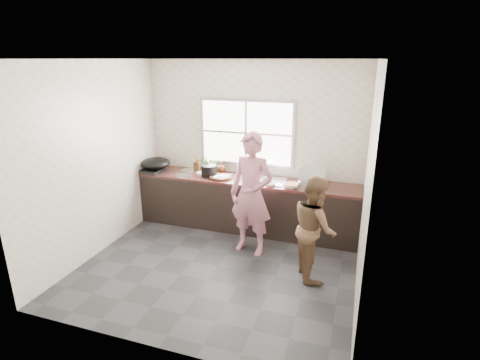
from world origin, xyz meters
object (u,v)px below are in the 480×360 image
(woman, at_px, (251,198))
(black_pot, at_px, (209,171))
(cutting_board, at_px, (221,177))
(plate_food, at_px, (203,173))
(dish_rack, at_px, (314,177))
(pot_lid_right, at_px, (189,170))
(pot_lid_left, at_px, (183,175))
(person_side, at_px, (314,227))
(burner, at_px, (152,171))
(bowl_mince, at_px, (221,178))
(bowl_held, at_px, (271,184))
(bottle_brown_tall, at_px, (197,165))
(bottle_green, at_px, (206,164))
(bowl_crabs, at_px, (291,186))
(bottle_brown_short, at_px, (221,167))
(wok, at_px, (156,163))
(glass_jar, at_px, (210,168))

(woman, distance_m, black_pot, 1.16)
(cutting_board, relative_size, plate_food, 1.76)
(dish_rack, bearing_deg, pot_lid_right, -178.81)
(dish_rack, distance_m, pot_lid_right, 2.16)
(pot_lid_left, bearing_deg, plate_food, 41.94)
(person_side, distance_m, burner, 3.05)
(bowl_mince, bearing_deg, bowl_held, -2.45)
(cutting_board, height_order, bottle_brown_tall, bottle_brown_tall)
(cutting_board, relative_size, bottle_green, 1.23)
(bowl_mince, bearing_deg, burner, 178.56)
(plate_food, distance_m, burner, 0.88)
(woman, height_order, bottle_brown_tall, woman)
(bowl_mince, relative_size, plate_food, 0.98)
(woman, bearing_deg, pot_lid_left, 168.84)
(bowl_crabs, distance_m, bottle_green, 1.54)
(bowl_mince, relative_size, dish_rack, 0.51)
(bottle_brown_short, relative_size, dish_rack, 0.43)
(person_side, height_order, bowl_held, person_side)
(person_side, height_order, bottle_green, person_side)
(cutting_board, relative_size, wok, 0.75)
(bottle_green, height_order, wok, bottle_green)
(woman, height_order, bowl_held, woman)
(woman, distance_m, bowl_mince, 0.87)
(bottle_brown_short, xyz_separation_m, wok, (-1.07, -0.33, 0.07))
(bowl_crabs, height_order, bottle_green, bottle_green)
(person_side, relative_size, bottle_brown_short, 7.94)
(burner, bearing_deg, bowl_mince, -1.44)
(wok, relative_size, pot_lid_left, 1.82)
(bowl_mince, height_order, glass_jar, glass_jar)
(bowl_held, xyz_separation_m, burner, (-2.10, 0.07, -0.00))
(bowl_crabs, relative_size, glass_jar, 1.71)
(plate_food, xyz_separation_m, wok, (-0.79, -0.17, 0.14))
(person_side, height_order, pot_lid_left, person_side)
(glass_jar, xyz_separation_m, pot_lid_right, (-0.35, -0.11, -0.05))
(plate_food, xyz_separation_m, burner, (-0.85, -0.21, 0.02))
(bowl_mince, relative_size, burner, 0.56)
(woman, relative_size, cutting_board, 4.50)
(bottle_brown_short, relative_size, pot_lid_right, 0.60)
(plate_food, height_order, pot_lid_right, plate_food)
(bottle_brown_tall, relative_size, pot_lid_right, 0.74)
(glass_jar, distance_m, dish_rack, 1.83)
(woman, distance_m, bottle_green, 1.34)
(glass_jar, bearing_deg, bottle_brown_short, 0.00)
(bowl_mince, relative_size, bottle_brown_tall, 0.98)
(cutting_board, bearing_deg, bottle_brown_short, 109.36)
(bowl_mince, relative_size, black_pot, 0.81)
(black_pot, distance_m, pot_lid_right, 0.48)
(bottle_brown_tall, distance_m, glass_jar, 0.22)
(dish_rack, bearing_deg, woman, -133.44)
(bowl_mince, bearing_deg, glass_jar, 131.04)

